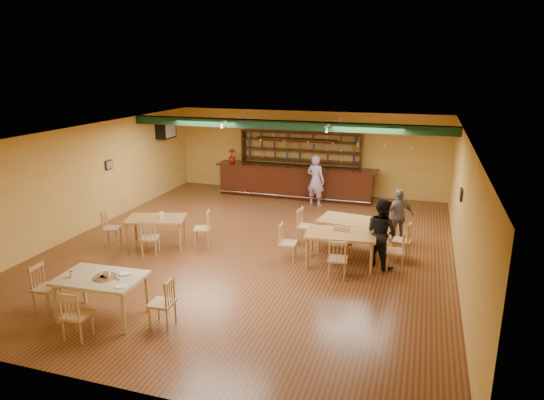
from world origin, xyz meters
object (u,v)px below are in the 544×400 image
(dining_table_d, at_px, (340,249))
(near_table, at_px, (102,297))
(dining_table_b, at_px, (352,235))
(patron_bar, at_px, (316,180))
(patron_right_a, at_px, (381,233))
(bar_counter, at_px, (295,182))
(dining_table_c, at_px, (157,231))

(dining_table_d, distance_m, near_table, 5.40)
(dining_table_b, bearing_deg, patron_bar, 123.35)
(dining_table_b, xyz_separation_m, patron_bar, (-1.79, 3.74, 0.46))
(patron_right_a, bearing_deg, dining_table_b, -7.23)
(dining_table_b, distance_m, patron_right_a, 1.21)
(bar_counter, xyz_separation_m, dining_table_d, (2.60, -5.63, -0.16))
(dining_table_c, distance_m, dining_table_d, 4.85)
(patron_right_a, bearing_deg, bar_counter, -19.10)
(dining_table_c, height_order, patron_bar, patron_bar)
(dining_table_b, distance_m, patron_bar, 4.18)
(bar_counter, xyz_separation_m, dining_table_c, (-2.25, -5.74, -0.19))
(dining_table_b, xyz_separation_m, patron_right_a, (0.80, -0.80, 0.42))
(dining_table_b, xyz_separation_m, dining_table_d, (-0.11, -1.06, -0.00))
(dining_table_b, relative_size, dining_table_c, 1.09)
(dining_table_b, xyz_separation_m, dining_table_c, (-4.95, -1.17, -0.03))
(dining_table_d, bearing_deg, patron_bar, 103.94)
(near_table, xyz_separation_m, patron_right_a, (4.73, 4.07, 0.41))
(bar_counter, xyz_separation_m, patron_bar, (0.91, -0.83, 0.30))
(bar_counter, relative_size, dining_table_c, 3.86)
(dining_table_c, height_order, dining_table_d, dining_table_d)
(bar_counter, height_order, dining_table_c, bar_counter)
(dining_table_d, xyz_separation_m, patron_right_a, (0.91, 0.26, 0.42))
(near_table, bearing_deg, patron_right_a, 37.67)
(dining_table_d, height_order, patron_right_a, patron_right_a)
(patron_bar, bearing_deg, dining_table_d, 125.75)
(near_table, distance_m, patron_right_a, 6.25)
(dining_table_d, bearing_deg, dining_table_c, 175.97)
(dining_table_b, distance_m, dining_table_c, 5.09)
(bar_counter, bearing_deg, near_table, -97.39)
(dining_table_c, bearing_deg, near_table, -91.51)
(near_table, distance_m, patron_bar, 8.89)
(bar_counter, bearing_deg, dining_table_c, -111.38)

